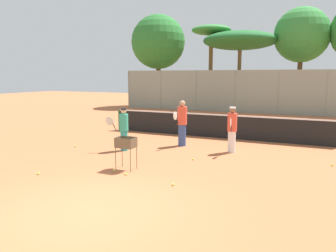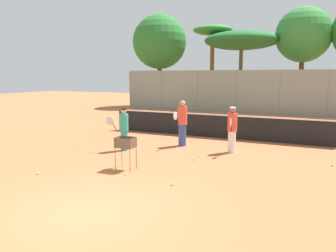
{
  "view_description": "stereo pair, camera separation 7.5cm",
  "coord_description": "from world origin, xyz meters",
  "px_view_note": "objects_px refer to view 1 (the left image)",
  "views": [
    {
      "loc": [
        4.14,
        -5.1,
        2.77
      ],
      "look_at": [
        -0.63,
        5.33,
        1.0
      ],
      "focal_mm": 35.0,
      "sensor_mm": 36.0,
      "label": 1
    },
    {
      "loc": [
        4.21,
        -5.07,
        2.77
      ],
      "look_at": [
        -0.63,
        5.33,
        1.0
      ],
      "focal_mm": 35.0,
      "sensor_mm": 36.0,
      "label": 2
    }
  ],
  "objects_px": {
    "player_red_cap": "(182,123)",
    "parked_car": "(235,101)",
    "player_yellow_shirt": "(232,129)",
    "tennis_net": "(215,125)",
    "ball_cart": "(126,145)",
    "player_white_outfit": "(124,129)"
  },
  "relations": [
    {
      "from": "player_white_outfit",
      "to": "tennis_net",
      "type": "bearing_deg",
      "value": -157.06
    },
    {
      "from": "player_white_outfit",
      "to": "player_yellow_shirt",
      "type": "xyz_separation_m",
      "value": [
        3.73,
        1.38,
        0.04
      ]
    },
    {
      "from": "player_white_outfit",
      "to": "player_red_cap",
      "type": "height_order",
      "value": "player_red_cap"
    },
    {
      "from": "player_red_cap",
      "to": "tennis_net",
      "type": "bearing_deg",
      "value": 170.03
    },
    {
      "from": "player_white_outfit",
      "to": "player_yellow_shirt",
      "type": "distance_m",
      "value": 3.97
    },
    {
      "from": "player_white_outfit",
      "to": "parked_car",
      "type": "distance_m",
      "value": 16.6
    },
    {
      "from": "player_yellow_shirt",
      "to": "ball_cart",
      "type": "height_order",
      "value": "player_yellow_shirt"
    },
    {
      "from": "player_white_outfit",
      "to": "player_red_cap",
      "type": "relative_size",
      "value": 0.88
    },
    {
      "from": "tennis_net",
      "to": "player_yellow_shirt",
      "type": "bearing_deg",
      "value": -60.97
    },
    {
      "from": "player_yellow_shirt",
      "to": "parked_car",
      "type": "bearing_deg",
      "value": -174.95
    },
    {
      "from": "player_red_cap",
      "to": "parked_car",
      "type": "relative_size",
      "value": 0.43
    },
    {
      "from": "tennis_net",
      "to": "ball_cart",
      "type": "height_order",
      "value": "tennis_net"
    },
    {
      "from": "tennis_net",
      "to": "player_white_outfit",
      "type": "xyz_separation_m",
      "value": [
        -2.33,
        -3.9,
        0.27
      ]
    },
    {
      "from": "player_white_outfit",
      "to": "player_red_cap",
      "type": "distance_m",
      "value": 2.36
    },
    {
      "from": "player_yellow_shirt",
      "to": "ball_cart",
      "type": "relative_size",
      "value": 1.71
    },
    {
      "from": "player_red_cap",
      "to": "parked_car",
      "type": "height_order",
      "value": "player_red_cap"
    },
    {
      "from": "tennis_net",
      "to": "player_red_cap",
      "type": "xyz_separation_m",
      "value": [
        -0.68,
        -2.21,
        0.37
      ]
    },
    {
      "from": "player_white_outfit",
      "to": "player_red_cap",
      "type": "bearing_deg",
      "value": -170.7
    },
    {
      "from": "player_white_outfit",
      "to": "player_yellow_shirt",
      "type": "height_order",
      "value": "player_yellow_shirt"
    },
    {
      "from": "player_white_outfit",
      "to": "ball_cart",
      "type": "bearing_deg",
      "value": 87.7
    },
    {
      "from": "player_red_cap",
      "to": "parked_car",
      "type": "xyz_separation_m",
      "value": [
        -1.39,
        14.92,
        -0.27
      ]
    },
    {
      "from": "player_red_cap",
      "to": "parked_car",
      "type": "distance_m",
      "value": 14.99
    }
  ]
}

